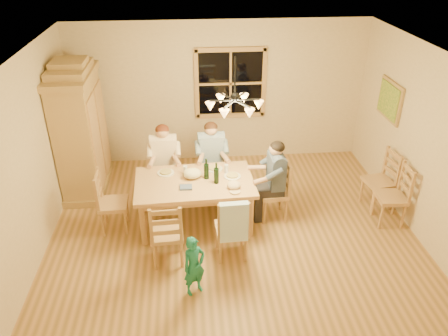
{
  "coord_description": "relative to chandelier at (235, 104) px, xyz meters",
  "views": [
    {
      "loc": [
        -0.62,
        -5.36,
        4.11
      ],
      "look_at": [
        -0.13,
        0.1,
        1.07
      ],
      "focal_mm": 35.0,
      "sensor_mm": 36.0,
      "label": 1
    }
  ],
  "objects": [
    {
      "name": "wall_back",
      "position": [
        0.0,
        2.5,
        -0.73
      ],
      "size": [
        5.5,
        0.02,
        2.7
      ],
      "primitive_type": "cube",
      "color": "#CAB38F",
      "rests_on": "floor"
    },
    {
      "name": "chair_near_right",
      "position": [
        -0.08,
        -0.52,
        -1.77
      ],
      "size": [
        0.46,
        0.44,
        0.99
      ],
      "rotation": [
        0.0,
        0.0,
        0.04
      ],
      "color": "#AB7B4B",
      "rests_on": "floor"
    },
    {
      "name": "armoire",
      "position": [
        -2.42,
        1.55,
        -1.02
      ],
      "size": [
        0.66,
        1.4,
        2.3
      ],
      "color": "#A07945",
      "rests_on": "floor"
    },
    {
      "name": "floor",
      "position": [
        0.0,
        0.0,
        -2.08
      ],
      "size": [
        5.5,
        5.5,
        0.0
      ],
      "primitive_type": "plane",
      "color": "olive",
      "rests_on": "ground"
    },
    {
      "name": "adult_slate_man",
      "position": [
        0.67,
        0.35,
        -1.24
      ],
      "size": [
        0.44,
        0.41,
        0.87
      ],
      "rotation": [
        0.0,
        0.0,
        1.61
      ],
      "color": "#434F6B",
      "rests_on": "floor"
    },
    {
      "name": "dining_table",
      "position": [
        -0.56,
        0.3,
        -1.42
      ],
      "size": [
        1.82,
        1.16,
        0.76
      ],
      "rotation": [
        0.0,
        0.0,
        0.04
      ],
      "color": "tan",
      "rests_on": "floor"
    },
    {
      "name": "cap",
      "position": [
        0.01,
        0.03,
        -1.26
      ],
      "size": [
        0.2,
        0.2,
        0.11
      ],
      "primitive_type": "ellipsoid",
      "color": "#D5B88E",
      "rests_on": "dining_table"
    },
    {
      "name": "adult_plaid_man",
      "position": [
        -0.25,
        1.15,
        -1.24
      ],
      "size": [
        0.41,
        0.44,
        0.87
      ],
      "rotation": [
        0.0,
        0.0,
        3.18
      ],
      "color": "#315387",
      "rests_on": "floor"
    },
    {
      "name": "chair_far_right",
      "position": [
        -0.25,
        1.15,
        -1.77
      ],
      "size": [
        0.46,
        0.44,
        0.99
      ],
      "rotation": [
        0.0,
        0.0,
        3.18
      ],
      "color": "#AB7B4B",
      "rests_on": "floor"
    },
    {
      "name": "wine_glass_a",
      "position": [
        -0.69,
        0.52,
        -1.25
      ],
      "size": [
        0.06,
        0.06,
        0.14
      ],
      "primitive_type": "cylinder",
      "color": "silver",
      "rests_on": "dining_table"
    },
    {
      "name": "plate_woman",
      "position": [
        -0.99,
        0.57,
        -1.31
      ],
      "size": [
        0.26,
        0.26,
        0.02
      ],
      "primitive_type": "cylinder",
      "color": "white",
      "rests_on": "dining_table"
    },
    {
      "name": "plate_plaid",
      "position": [
        -0.23,
        0.63,
        -1.31
      ],
      "size": [
        0.26,
        0.26,
        0.02
      ],
      "primitive_type": "cylinder",
      "color": "white",
      "rests_on": "dining_table"
    },
    {
      "name": "child",
      "position": [
        -0.62,
        -1.2,
        -1.66
      ],
      "size": [
        0.36,
        0.33,
        0.84
      ],
      "primitive_type": "imported",
      "rotation": [
        0.0,
        0.0,
        0.52
      ],
      "color": "#197465",
      "rests_on": "floor"
    },
    {
      "name": "chandelier",
      "position": [
        0.0,
        0.0,
        0.0
      ],
      "size": [
        0.77,
        0.68,
        0.71
      ],
      "color": "black",
      "rests_on": "ceiling"
    },
    {
      "name": "ceiling",
      "position": [
        0.0,
        0.0,
        0.62
      ],
      "size": [
        5.5,
        5.0,
        0.02
      ],
      "primitive_type": "cube",
      "color": "white",
      "rests_on": "wall_back"
    },
    {
      "name": "chair_far_left",
      "position": [
        -1.04,
        1.12,
        -1.77
      ],
      "size": [
        0.46,
        0.44,
        0.99
      ],
      "rotation": [
        0.0,
        0.0,
        3.18
      ],
      "color": "#AB7B4B",
      "rests_on": "floor"
    },
    {
      "name": "wall_left",
      "position": [
        -2.75,
        0.0,
        -0.73
      ],
      "size": [
        0.02,
        5.0,
        2.7
      ],
      "primitive_type": "cube",
      "color": "#CAB38F",
      "rests_on": "floor"
    },
    {
      "name": "painting",
      "position": [
        2.71,
        1.2,
        -0.48
      ],
      "size": [
        0.06,
        0.78,
        0.64
      ],
      "color": "#A07945",
      "rests_on": "wall_right"
    },
    {
      "name": "wine_bottle_a",
      "position": [
        -0.37,
        0.36,
        -1.15
      ],
      "size": [
        0.08,
        0.08,
        0.33
      ],
      "primitive_type": "cylinder",
      "color": "black",
      "rests_on": "dining_table"
    },
    {
      "name": "wall_right",
      "position": [
        2.75,
        0.0,
        -0.73
      ],
      "size": [
        0.02,
        5.0,
        2.7
      ],
      "primitive_type": "cube",
      "color": "#CAB38F",
      "rests_on": "floor"
    },
    {
      "name": "wine_bottle_b",
      "position": [
        -0.23,
        0.22,
        -1.15
      ],
      "size": [
        0.08,
        0.08,
        0.33
      ],
      "primitive_type": "cylinder",
      "color": "black",
      "rests_on": "dining_table"
    },
    {
      "name": "chair_end_right",
      "position": [
        0.67,
        0.35,
        -1.77
      ],
      "size": [
        0.44,
        0.46,
        0.99
      ],
      "rotation": [
        0.0,
        0.0,
        1.61
      ],
      "color": "#AB7B4B",
      "rests_on": "floor"
    },
    {
      "name": "cloth_bundle",
      "position": [
        -0.59,
        0.39,
        -1.24
      ],
      "size": [
        0.28,
        0.22,
        0.15
      ],
      "primitive_type": "ellipsoid",
      "color": "beige",
      "rests_on": "dining_table"
    },
    {
      "name": "napkin",
      "position": [
        -0.69,
        0.1,
        -1.3
      ],
      "size": [
        0.19,
        0.15,
        0.03
      ],
      "primitive_type": "cube",
      "rotation": [
        0.0,
        0.0,
        0.04
      ],
      "color": "#4D5E8E",
      "rests_on": "dining_table"
    },
    {
      "name": "chair_spare_back",
      "position": [
        2.45,
        0.52,
        -1.77
      ],
      "size": [
        0.48,
        0.5,
        0.99
      ],
      "rotation": [
        0.0,
        0.0,
        1.72
      ],
      "color": "#AB7B4B",
      "rests_on": "floor"
    },
    {
      "name": "towel",
      "position": [
        -0.07,
        -0.71,
        -1.38
      ],
      "size": [
        0.38,
        0.12,
        0.58
      ],
      "primitive_type": "cube",
      "rotation": [
        0.0,
        0.0,
        0.04
      ],
      "color": "#B9D6FB",
      "rests_on": "chair_near_right"
    },
    {
      "name": "adult_woman",
      "position": [
        -1.04,
        1.12,
        -1.24
      ],
      "size": [
        0.41,
        0.44,
        0.87
      ],
      "rotation": [
        0.0,
        0.0,
        3.18
      ],
      "color": "beige",
      "rests_on": "floor"
    },
    {
      "name": "chair_spare_front",
      "position": [
        2.45,
        0.06,
        -1.77
      ],
      "size": [
        0.44,
        0.46,
        0.99
      ],
      "rotation": [
        0.0,
        0.0,
        1.51
      ],
      "color": "#AB7B4B",
      "rests_on": "floor"
    },
    {
      "name": "wine_glass_b",
      "position": [
        -0.06,
        0.5,
        -1.25
      ],
      "size": [
        0.06,
        0.06,
        0.14
      ],
      "primitive_type": "cylinder",
      "color": "silver",
      "rests_on": "dining_table"
    },
    {
      "name": "chair_end_left",
      "position": [
        -1.79,
        0.25,
        -1.77
      ],
      "size": [
        0.44,
        0.46,
        0.99
      ],
      "rotation": [
        0.0,
        0.0,
        -1.53
      ],
      "color": "#AB7B4B",
      "rests_on": "floor"
    },
    {
      "name": "plate_slate",
      "position": [
        0.02,
        0.37,
        -1.31
      ],
      "size": [
        0.26,
        0.26,
        0.02
      ],
      "primitive_type": "cylinder",
      "color": "white",
      "rests_on": "dining_table"
    },
    {
      "name": "chair_near_left",
      "position": [
        -0.97,
        -0.56,
        -1.77
      ],
      "size": [
        0.46,
        0.44,
        0.99
      ],
      "rotation": [
        0.0,
        0.0,
        0.04
      ],
      "color": "#AB7B4B",
      "rests_on": "floor"
    },
    {
      "name": "window",
      "position": [
        0.2,
        2.47,
        -0.53
      ],
      "size": [
        1.3,
        0.06,
        1.3
      ],
      "color": "black",
      "rests_on": "wall_back"
    }
  ]
}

